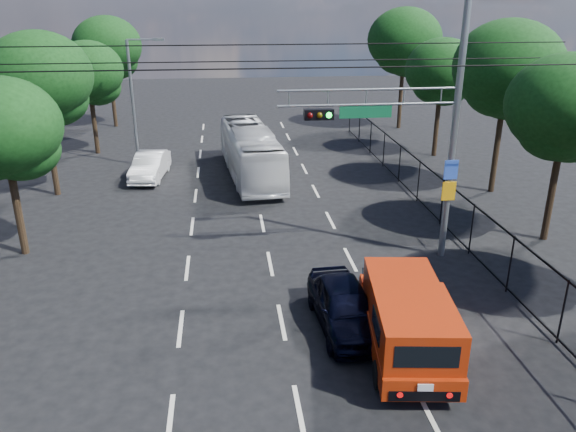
{
  "coord_description": "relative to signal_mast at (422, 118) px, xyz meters",
  "views": [
    {
      "loc": [
        -1.5,
        -10.49,
        9.08
      ],
      "look_at": [
        0.38,
        5.56,
        2.8
      ],
      "focal_mm": 35.0,
      "sensor_mm": 36.0,
      "label": 1
    }
  ],
  "objects": [
    {
      "name": "red_pickup",
      "position": [
        -2.11,
        -5.9,
        -4.17
      ],
      "size": [
        2.62,
        5.59,
        2.01
      ],
      "color": "black",
      "rests_on": "ground"
    },
    {
      "name": "white_bus",
      "position": [
        -5.38,
        11.0,
        -3.9
      ],
      "size": [
        3.15,
        9.82,
        2.69
      ],
      "primitive_type": "imported",
      "rotation": [
        0.0,
        0.0,
        0.09
      ],
      "color": "silver",
      "rests_on": "ground"
    },
    {
      "name": "navy_hatchback",
      "position": [
        -3.48,
        -4.45,
        -4.54
      ],
      "size": [
        1.87,
        4.19,
        1.4
      ],
      "primitive_type": "imported",
      "rotation": [
        0.0,
        0.0,
        0.05
      ],
      "color": "black",
      "rests_on": "ground"
    },
    {
      "name": "tree_right_d",
      "position": [
        6.13,
        14.03,
        -0.39
      ],
      "size": [
        4.32,
        4.32,
        7.02
      ],
      "color": "black",
      "rests_on": "ground"
    },
    {
      "name": "streetlight_left",
      "position": [
        -11.62,
        14.01,
        -1.3
      ],
      "size": [
        2.09,
        0.22,
        7.08
      ],
      "color": "slate",
      "rests_on": "ground"
    },
    {
      "name": "fence_right",
      "position": [
        2.32,
        4.18,
        -4.21
      ],
      "size": [
        0.06,
        34.03,
        2.0
      ],
      "color": "black",
      "rests_on": "ground"
    },
    {
      "name": "tree_left_c",
      "position": [
        -15.07,
        9.03,
        0.15
      ],
      "size": [
        4.8,
        4.8,
        7.8
      ],
      "color": "black",
      "rests_on": "ground"
    },
    {
      "name": "signal_mast",
      "position": [
        0.0,
        0.0,
        0.0
      ],
      "size": [
        6.43,
        0.39,
        9.5
      ],
      "color": "slate",
      "rests_on": "ground"
    },
    {
      "name": "tree_left_e",
      "position": [
        -14.87,
        25.03,
        0.29
      ],
      "size": [
        4.92,
        4.92,
        7.99
      ],
      "color": "black",
      "rests_on": "ground"
    },
    {
      "name": "tree_right_c",
      "position": [
        6.53,
        7.03,
        0.49
      ],
      "size": [
        5.1,
        5.1,
        8.29
      ],
      "color": "black",
      "rests_on": "ground"
    },
    {
      "name": "white_van",
      "position": [
        -10.78,
        11.22,
        -4.55
      ],
      "size": [
        1.93,
        4.35,
        1.39
      ],
      "primitive_type": "imported",
      "rotation": [
        0.0,
        0.0,
        -0.11
      ],
      "color": "white",
      "rests_on": "ground"
    },
    {
      "name": "tree_left_b",
      "position": [
        -14.47,
        2.03,
        -0.66
      ],
      "size": [
        4.08,
        4.08,
        6.63
      ],
      "color": "black",
      "rests_on": "ground"
    },
    {
      "name": "tree_right_e",
      "position": [
        6.33,
        22.03,
        0.69
      ],
      "size": [
        5.28,
        5.28,
        8.58
      ],
      "color": "black",
      "rests_on": "ground"
    },
    {
      "name": "tree_left_d",
      "position": [
        -14.67,
        17.03,
        -0.52
      ],
      "size": [
        4.2,
        4.2,
        6.83
      ],
      "color": "black",
      "rests_on": "ground"
    },
    {
      "name": "utility_wires",
      "position": [
        -5.28,
        0.84,
        1.99
      ],
      "size": [
        22.0,
        5.04,
        0.74
      ],
      "color": "black",
      "rests_on": "ground"
    },
    {
      "name": "ground",
      "position": [
        -5.28,
        -7.99,
        -5.24
      ],
      "size": [
        120.0,
        120.0,
        0.0
      ],
      "primitive_type": "plane",
      "color": "black",
      "rests_on": "ground"
    },
    {
      "name": "lane_markings",
      "position": [
        -5.28,
        6.01,
        -5.24
      ],
      "size": [
        6.12,
        38.0,
        0.01
      ],
      "color": "beige",
      "rests_on": "ground"
    },
    {
      "name": "tree_right_b",
      "position": [
        5.93,
        1.03,
        -0.19
      ],
      "size": [
        4.5,
        4.5,
        7.31
      ],
      "color": "black",
      "rests_on": "ground"
    }
  ]
}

